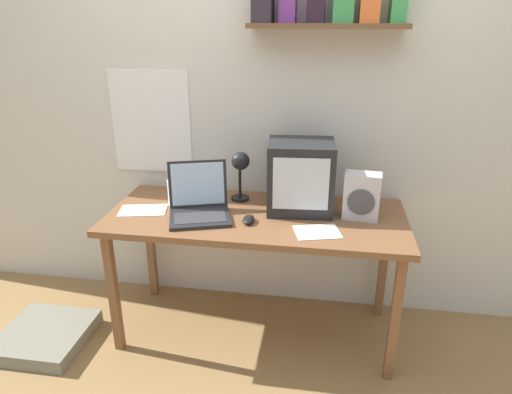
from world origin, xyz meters
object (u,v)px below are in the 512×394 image
Objects in this scene: corner_desk at (256,226)px; crt_monitor at (300,177)px; juice_glass at (174,194)px; floor_cushion at (45,336)px; laptop at (199,203)px; open_notebook at (317,232)px; computer_mouse at (248,220)px; desk_lamp at (240,167)px; space_heater at (362,196)px; loose_paper_near_monitor at (143,210)px.

crt_monitor is (0.22, 0.10, 0.26)m from corner_desk.
floor_cushion is at bearing -153.24° from juice_glass.
laptop is (-0.52, -0.15, -0.12)m from crt_monitor.
juice_glass reaches higher than corner_desk.
open_notebook is at bearing -28.62° from laptop.
crt_monitor is 0.35m from open_notebook.
desk_lamp is at bearing 108.92° from computer_mouse.
computer_mouse reaches higher than open_notebook.
computer_mouse is (0.45, -0.16, -0.05)m from juice_glass.
floor_cushion is (-1.17, -0.30, -0.64)m from corner_desk.
open_notebook is (0.11, -0.27, -0.19)m from crt_monitor.
space_heater reaches higher than floor_cushion.
open_notebook is at bearing -51.62° from desk_lamp.
laptop reaches higher than computer_mouse.
juice_glass is at bearing 173.05° from corner_desk.
space_heater is at bearing 14.22° from computer_mouse.
laptop is 0.85m from space_heater.
open_notebook is 1.66m from floor_cushion.
desk_lamp is 0.64× the size of floor_cushion.
crt_monitor is at bearing 174.83° from space_heater.
desk_lamp is at bearing 144.18° from open_notebook.
loose_paper_near_monitor is at bearing -175.79° from corner_desk.
corner_desk is at bearing -8.86° from laptop.
crt_monitor is at bearing 3.94° from juice_glass.
corner_desk is 0.38m from open_notebook.
space_heater is (0.66, -0.11, -0.09)m from desk_lamp.
desk_lamp is at bearing 176.81° from space_heater.
computer_mouse is 0.23× the size of floor_cushion.
loose_paper_near_monitor is (-1.16, -0.08, -0.12)m from space_heater.
open_notebook is at bearing -15.72° from juice_glass.
juice_glass is 0.83m from open_notebook.
desk_lamp reaches higher than corner_desk.
loose_paper_near_monitor is (-0.15, -0.10, -0.06)m from juice_glass.
laptop reaches higher than floor_cushion.
laptop is 1.56× the size of space_heater.
crt_monitor is at bearing 40.59° from computer_mouse.
desk_lamp is 0.34m from computer_mouse.
floor_cushion is (-0.70, -0.35, -0.77)m from juice_glass.
desk_lamp is (0.19, 0.20, 0.14)m from laptop.
desk_lamp is 0.67m from space_heater.
computer_mouse is 0.60m from loose_paper_near_monitor.
space_heater is at bearing 11.03° from floor_cushion.
loose_paper_near_monitor is at bearing -145.32° from juice_glass.
crt_monitor is at bearing 111.43° from open_notebook.
corner_desk is 6.42× the size of space_heater.
crt_monitor is 0.56m from laptop.
loose_paper_near_monitor is (-0.59, 0.06, -0.01)m from computer_mouse.
laptop is at bearing 16.03° from floor_cushion.
space_heater is 0.97× the size of open_notebook.
juice_glass reaches higher than loose_paper_near_monitor.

